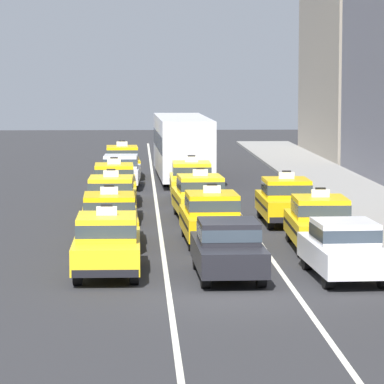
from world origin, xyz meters
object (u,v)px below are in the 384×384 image
object	(u,v)px
taxi_left_nearest	(107,243)
taxi_right_second	(320,222)
sedan_left_fifth	(121,170)
taxi_left_sixth	(122,161)
bus_center_fifth	(182,144)
taxi_left_fourth	(114,182)
taxi_center_fourth	(191,180)
taxi_left_third	(111,198)
sedan_right_nearest	(344,248)
taxi_left_second	(109,218)
taxi_center_sixth	(178,150)
sedan_center_nearest	(228,247)
taxi_center_second	(212,217)
taxi_center_third	(200,196)
taxi_right_third	(286,200)

from	to	relation	value
taxi_left_nearest	taxi_right_second	world-z (taller)	same
sedan_left_fifth	taxi_left_sixth	size ratio (longest dim) A/B	0.94
taxi_left_sixth	bus_center_fifth	size ratio (longest dim) A/B	0.41
bus_center_fifth	taxi_left_fourth	bearing A→B (deg)	-107.59
taxi_left_nearest	taxi_left_sixth	bearing A→B (deg)	89.96
taxi_left_fourth	taxi_center_fourth	distance (m)	3.44
taxi_left_third	taxi_left_fourth	world-z (taller)	same
taxi_left_third	taxi_center_fourth	distance (m)	7.48
taxi_left_fourth	sedan_right_nearest	bearing A→B (deg)	-70.04
taxi_left_second	taxi_center_sixth	world-z (taller)	same
taxi_left_nearest	bus_center_fifth	distance (m)	27.59
taxi_left_sixth	sedan_right_nearest	size ratio (longest dim) A/B	1.05
sedan_center_nearest	taxi_center_second	bearing A→B (deg)	90.43
sedan_left_fifth	bus_center_fifth	world-z (taller)	bus_center_fifth
sedan_center_nearest	taxi_center_second	xyz separation A→B (m)	(-0.05, 6.22, 0.03)
taxi_left_fourth	taxi_center_third	distance (m)	6.40
taxi_left_second	taxi_left_third	size ratio (longest dim) A/B	1.00
sedan_right_nearest	taxi_center_third	bearing A→B (deg)	104.33
taxi_center_fourth	taxi_right_third	bearing A→B (deg)	-68.25
taxi_center_fourth	taxi_right_second	size ratio (longest dim) A/B	1.00
taxi_center_third	sedan_right_nearest	xyz separation A→B (m)	(3.20, -12.53, -0.03)
taxi_center_fourth	taxi_right_third	xyz separation A→B (m)	(3.09, -7.75, 0.00)
taxi_right_second	taxi_right_third	distance (m)	6.10
taxi_left_fourth	taxi_right_second	distance (m)	14.53
taxi_right_third	taxi_left_nearest	bearing A→B (deg)	-121.28
taxi_left_third	sedan_left_fifth	world-z (taller)	taxi_left_third
taxi_left_third	taxi_center_second	bearing A→B (deg)	-59.63
taxi_right_third	taxi_center_sixth	bearing A→B (deg)	96.45
taxi_left_second	taxi_right_third	size ratio (longest dim) A/B	1.01
taxi_center_fourth	taxi_right_third	world-z (taller)	same
taxi_center_third	taxi_left_third	bearing A→B (deg)	-174.60
taxi_center_sixth	sedan_left_fifth	bearing A→B (deg)	-103.15
taxi_left_third	taxi_right_third	bearing A→B (deg)	-9.21
sedan_center_nearest	taxi_center_fourth	xyz separation A→B (m)	(-0.12, 18.69, 0.03)
bus_center_fifth	taxi_right_second	size ratio (longest dim) A/B	2.45
taxi_left_fourth	sedan_center_nearest	xyz separation A→B (m)	(3.43, -17.75, -0.03)
taxi_left_third	taxi_center_sixth	xyz separation A→B (m)	(3.36, 25.70, 0.00)
taxi_left_nearest	taxi_left_fourth	distance (m)	17.09
taxi_left_sixth	taxi_right_second	size ratio (longest dim) A/B	1.00
taxi_left_fourth	sedan_right_nearest	world-z (taller)	taxi_left_fourth
taxi_left_second	taxi_center_third	size ratio (longest dim) A/B	0.99
bus_center_fifth	taxi_center_sixth	xyz separation A→B (m)	(0.11, 9.61, -0.94)
taxi_center_fourth	taxi_center_third	bearing A→B (deg)	-89.77
sedan_left_fifth	bus_center_fifth	distance (m)	5.16
taxi_left_nearest	sedan_left_fifth	world-z (taller)	taxi_left_nearest
taxi_left_nearest	taxi_center_third	size ratio (longest dim) A/B	0.99
taxi_center_fourth	taxi_right_second	distance (m)	14.25
taxi_left_nearest	taxi_left_sixth	size ratio (longest dim) A/B	0.99
sedan_left_fifth	taxi_center_fourth	distance (m)	6.18
taxi_left_second	sedan_center_nearest	distance (m)	6.84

